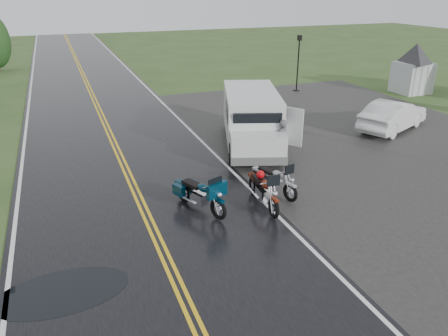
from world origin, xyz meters
The scene contains 11 objects.
ground centered at (0.00, 0.00, 0.00)m, with size 120.00×120.00×0.00m, color #2D471E.
road centered at (0.00, 10.00, 0.02)m, with size 8.00×100.00×0.04m, color black.
parking_pad centered at (11.00, 5.00, 0.01)m, with size 14.00×24.00×0.03m, color black.
visitor_center centered at (20.00, 12.00, 2.40)m, with size 16.00×10.00×4.80m, color #A8AAAD, non-canonical shape.
motorcycle_red centered at (3.60, -0.14, 0.68)m, with size 0.84×2.31×1.37m, color #5A1A0A, non-canonical shape.
motorcycle_teal centered at (1.99, 0.38, 0.68)m, with size 0.84×2.30×1.36m, color #052639, non-canonical shape.
motorcycle_silver centered at (4.61, 0.64, 0.63)m, with size 0.78×2.14×1.26m, color #96999D, non-canonical shape.
van_white centered at (4.14, 4.52, 1.23)m, with size 2.35×6.25×2.46m, color silver, non-canonical shape.
person_at_van centered at (5.93, 3.85, 0.91)m, with size 0.66×0.43×1.82m, color #4E4D52.
sedan_white centered at (13.15, 5.79, 0.74)m, with size 1.56×4.47×1.47m, color silver.
lamp_post_far_right centered at (13.10, 15.09, 1.86)m, with size 0.32×0.32×3.72m, color black, non-canonical shape.
Camera 1 is at (-2.03, -10.58, 6.65)m, focal length 35.00 mm.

